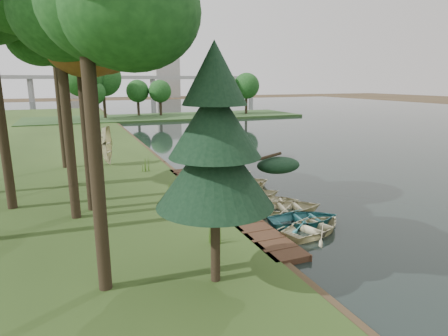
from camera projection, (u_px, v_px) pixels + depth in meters
name	position (u px, v px, depth m)	size (l,w,h in m)	color
ground	(243.00, 200.00, 22.02)	(300.00, 300.00, 0.00)	#3D2F1D
water	(379.00, 132.00, 51.13)	(130.00, 200.00, 0.05)	black
boardwalk	(218.00, 201.00, 21.40)	(1.60, 16.00, 0.30)	#382315
peninsula	(168.00, 117.00, 69.96)	(50.00, 14.00, 0.45)	#29461F
far_trees	(149.00, 83.00, 67.31)	(45.60, 5.60, 8.80)	black
bridge	(131.00, 80.00, 133.03)	(95.90, 4.00, 8.60)	#A5A5A0
building_a	(166.00, 75.00, 157.15)	(10.00, 8.00, 18.00)	#A5A5A0
building_b	(77.00, 83.00, 149.39)	(8.00, 8.00, 12.00)	#A5A5A0
rowboat_0	(314.00, 225.00, 17.13)	(2.50, 3.51, 0.73)	beige
rowboat_1	(304.00, 218.00, 18.10)	(2.53, 3.55, 0.73)	teal
rowboat_2	(287.00, 206.00, 19.66)	(2.68, 3.76, 0.78)	beige
rowboat_3	(273.00, 200.00, 21.01)	(2.13, 2.98, 0.62)	beige
rowboat_4	(255.00, 193.00, 22.17)	(2.23, 3.12, 0.65)	beige
rowboat_5	(247.00, 186.00, 23.48)	(2.48, 3.48, 0.72)	beige
rowboat_6	(243.00, 182.00, 24.49)	(2.59, 3.63, 0.75)	beige
rowboat_7	(233.00, 175.00, 26.24)	(2.56, 3.59, 0.74)	beige
rowboat_8	(225.00, 171.00, 27.59)	(2.30, 3.23, 0.67)	beige
rowboat_9	(219.00, 167.00, 28.44)	(2.76, 3.87, 0.80)	beige
stored_rowboat	(109.00, 161.00, 29.77)	(2.23, 3.12, 0.65)	beige
tree_2	(78.00, 33.00, 17.61)	(4.38, 4.38, 10.74)	black
tree_4	(62.00, 49.00, 22.48)	(4.60, 4.60, 10.43)	black
tree_6	(50.00, 7.00, 26.49)	(4.60, 4.60, 13.81)	black
pine_tree	(215.00, 143.00, 11.60)	(3.80, 3.80, 7.76)	black
reeds_0	(213.00, 231.00, 15.46)	(0.60, 0.60, 1.03)	#3F661E
reeds_1	(179.00, 192.00, 20.87)	(0.60, 0.60, 1.04)	#3F661E
reeds_2	(172.00, 191.00, 21.30)	(0.60, 0.60, 0.94)	#3F661E
reeds_3	(145.00, 164.00, 27.84)	(0.60, 0.60, 0.99)	#3F661E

